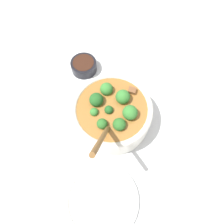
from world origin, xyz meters
The scene contains 4 objects.
ground_plane centered at (0.00, 0.00, 0.00)m, with size 4.00×4.00×0.00m, color silver.
stew_bowl centered at (0.00, 0.00, 0.05)m, with size 0.24×0.28×0.28m.
condiment_bowl centered at (-0.21, 0.06, 0.02)m, with size 0.09×0.09×0.04m.
empty_plate centered at (0.16, -0.18, 0.01)m, with size 0.20×0.20×0.02m.
Camera 1 is at (0.21, -0.19, 0.64)m, focal length 35.00 mm.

